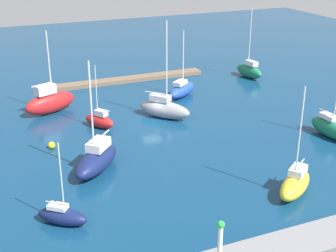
% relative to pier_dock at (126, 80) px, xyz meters
% --- Properties ---
extents(water, '(160.00, 160.00, 0.00)m').
position_rel_pier_dock_xyz_m(water, '(2.74, 19.38, -0.31)').
color(water, navy).
rests_on(water, ground).
extents(pier_dock, '(27.85, 2.44, 0.62)m').
position_rel_pier_dock_xyz_m(pier_dock, '(0.00, 0.00, 0.00)').
color(pier_dock, brown).
rests_on(pier_dock, ground).
extents(breakwater, '(60.07, 3.63, 1.15)m').
position_rel_pier_dock_xyz_m(breakwater, '(2.74, 50.37, 0.26)').
color(breakwater, gray).
rests_on(breakwater, ground).
extents(harbor_beacon, '(0.56, 0.56, 3.73)m').
position_rel_pier_dock_xyz_m(harbor_beacon, '(9.54, 50.37, 2.99)').
color(harbor_beacon, silver).
rests_on(harbor_beacon, breakwater).
extents(sailboat_gray_lone_south, '(6.64, 7.38, 13.41)m').
position_rel_pier_dock_xyz_m(sailboat_gray_lone_south, '(0.60, 18.45, 1.05)').
color(sailboat_gray_lone_south, gray).
rests_on(sailboat_gray_lone_south, water).
extents(sailboat_green_center_basin, '(2.76, 6.51, 12.08)m').
position_rel_pier_dock_xyz_m(sailboat_green_center_basin, '(-20.79, 6.26, 0.98)').
color(sailboat_green_center_basin, '#19724C').
rests_on(sailboat_green_center_basin, water).
extents(sailboat_red_along_channel, '(3.83, 4.67, 8.39)m').
position_rel_pier_dock_xyz_m(sailboat_red_along_channel, '(9.75, 18.44, 0.69)').
color(sailboat_red_along_channel, red).
rests_on(sailboat_red_along_channel, water).
extents(sailboat_navy_inner_mooring, '(7.41, 7.78, 12.23)m').
position_rel_pier_dock_xyz_m(sailboat_navy_inner_mooring, '(13.32, 30.14, 1.03)').
color(sailboat_navy_inner_mooring, '#141E4C').
rests_on(sailboat_navy_inner_mooring, water).
extents(sailboat_blue_off_beacon, '(6.80, 5.85, 10.25)m').
position_rel_pier_dock_xyz_m(sailboat_blue_off_beacon, '(-5.45, 11.16, 0.83)').
color(sailboat_blue_off_beacon, '#2347B2').
rests_on(sailboat_blue_off_beacon, water).
extents(sailboat_yellow_far_south, '(6.21, 5.22, 11.14)m').
position_rel_pier_dock_xyz_m(sailboat_yellow_far_south, '(-3.13, 42.67, 0.85)').
color(sailboat_yellow_far_south, yellow).
rests_on(sailboat_yellow_far_south, water).
extents(sailboat_green_far_north, '(2.22, 6.64, 10.38)m').
position_rel_pier_dock_xyz_m(sailboat_green_far_north, '(-15.98, 32.72, 0.92)').
color(sailboat_green_far_north, '#19724C').
rests_on(sailboat_green_far_north, water).
extents(sailboat_red_near_pier, '(8.18, 5.28, 11.59)m').
position_rel_pier_dock_xyz_m(sailboat_red_near_pier, '(14.67, 10.34, 1.37)').
color(sailboat_red_near_pier, red).
rests_on(sailboat_red_near_pier, water).
extents(sailboat_navy_west_end, '(4.68, 4.27, 7.86)m').
position_rel_pier_dock_xyz_m(sailboat_navy_west_end, '(18.82, 38.84, 0.51)').
color(sailboat_navy_west_end, '#141E4C').
rests_on(sailboat_navy_west_end, water).
extents(mooring_buoy_yellow, '(0.85, 0.85, 0.85)m').
position_rel_pier_dock_xyz_m(mooring_buoy_yellow, '(16.79, 22.57, 0.11)').
color(mooring_buoy_yellow, yellow).
rests_on(mooring_buoy_yellow, water).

